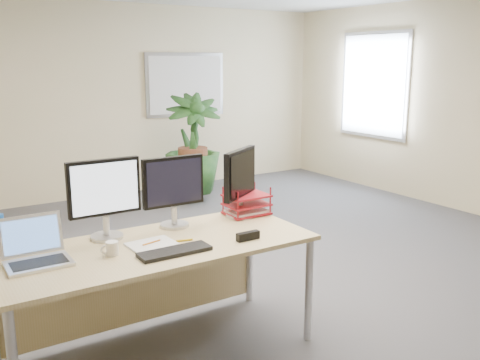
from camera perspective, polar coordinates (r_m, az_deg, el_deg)
floor at (r=4.64m, az=3.99°, el=-11.73°), size 8.00×8.00×0.00m
back_wall at (r=7.82m, az=-13.84°, el=8.18°), size 7.00×0.04×2.70m
whiteboard at (r=8.24m, az=-5.83°, el=10.08°), size 1.30×0.04×0.95m
window at (r=8.27m, az=14.08°, el=9.78°), size 0.04×1.30×1.55m
desk at (r=3.61m, az=-9.49°, el=-8.73°), size 2.01×0.86×0.77m
floor_plant at (r=7.23m, az=-5.07°, el=3.37°), size 0.98×0.98×1.50m
monitor_left at (r=3.56m, az=-14.25°, el=-1.42°), size 0.47×0.21×0.53m
monitor_right at (r=3.73m, az=-7.12°, el=-0.74°), size 0.45×0.20×0.50m
monitor_dark at (r=3.93m, az=0.02°, el=0.16°), size 0.41×0.28×0.51m
laptop at (r=3.33m, az=-20.98°, el=-7.14°), size 0.36×0.31×0.26m
keyboard at (r=3.28m, az=-6.97°, el=-7.58°), size 0.45×0.15×0.02m
coffee_mug at (r=3.31m, az=-13.53°, el=-7.11°), size 0.11×0.08×0.08m
spiral_notebook at (r=3.45m, az=-9.41°, el=-6.78°), size 0.30×0.23×0.01m
orange_pen at (r=3.44m, az=-9.42°, el=-6.59°), size 0.13×0.04×0.01m
yellow_highlighter at (r=3.49m, az=-5.96°, el=-6.40°), size 0.11×0.04×0.01m
water_bottle at (r=3.49m, az=-24.22°, el=-5.50°), size 0.07×0.07×0.26m
letter_tray at (r=4.04m, az=0.71°, el=-2.79°), size 0.32×0.24×0.15m
stapler at (r=3.49m, az=0.85°, el=-5.99°), size 0.16×0.04×0.05m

